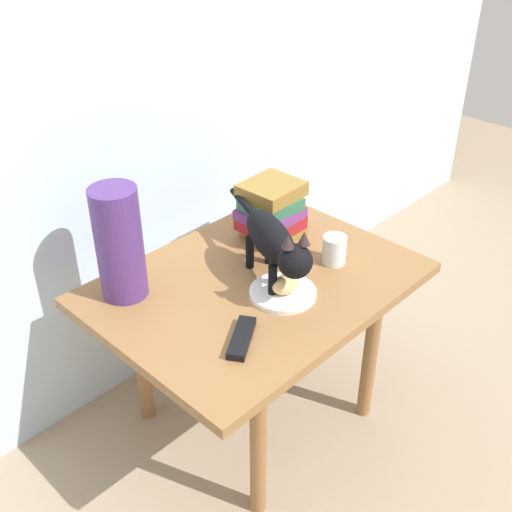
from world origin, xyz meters
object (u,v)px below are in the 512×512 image
Objects in this scene: tv_remote at (242,338)px; cat at (275,243)px; candle_jar at (334,251)px; plate at (282,294)px; green_vase at (119,243)px; bread_roll at (285,285)px; book_stack at (271,211)px; side_table at (256,298)px.

cat is at bearing -8.23° from tv_remote.
candle_jar reaches higher than tv_remote.
plate is 1.21× the size of tv_remote.
green_vase reaches higher than plate.
bread_roll is 0.32m from book_stack.
green_vase is (-0.29, 0.32, 0.12)m from bread_roll.
book_stack reaches higher than plate.
cat is (0.03, 0.05, 0.13)m from plate.
book_stack is 0.50m from green_vase.
candle_jar is (0.51, -0.31, -0.12)m from green_vase.
green_vase is (-0.29, 0.21, 0.22)m from side_table.
green_vase is (-0.49, 0.08, 0.07)m from book_stack.
green_vase reaches higher than tv_remote.
bread_roll is (0.00, -0.01, 0.03)m from plate.
side_table is 1.96× the size of cat.
green_vase reaches higher than bread_roll.
tv_remote is at bearing -164.86° from plate.
book_stack reaches higher than tv_remote.
bread_roll is 0.94× the size of candle_jar.
book_stack is at bearing 33.21° from side_table.
plate is at bearing -179.38° from candle_jar.
tv_remote is at bearing -145.12° from book_stack.
book_stack is (0.21, 0.13, 0.15)m from side_table.
green_vase reaches higher than candle_jar.
green_vase is at bearing 148.77° from candle_jar.
cat reaches higher than plate.
plate is 2.27× the size of bread_roll.
tv_remote reaches higher than plate.
plate is at bearing -47.78° from green_vase.
side_table is 0.42m from green_vase.
book_stack is 0.51m from tv_remote.
bread_roll is at bearing -112.38° from cat.
green_vase reaches higher than cat.
tv_remote is (-0.42, -0.29, -0.08)m from book_stack.
green_vase is at bearing 143.66° from side_table.
tv_remote is at bearing -155.31° from cat.
side_table is at bearing 156.30° from candle_jar.
tv_remote is (-0.21, -0.16, 0.07)m from side_table.
plate is at bearing -131.82° from book_stack.
plate is 0.23m from candle_jar.
candle_jar is 0.57× the size of tv_remote.
side_table is 0.20m from cat.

